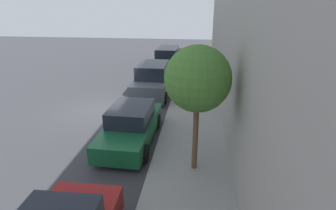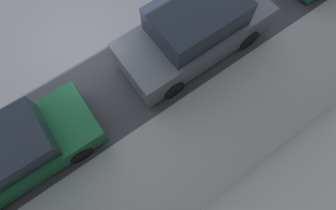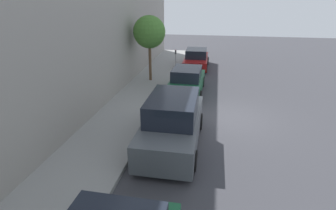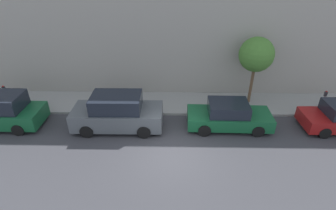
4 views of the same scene
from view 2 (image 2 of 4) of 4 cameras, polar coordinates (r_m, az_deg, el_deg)
ground_plane at (r=9.36m, az=-18.39°, el=12.04°), size 60.00×60.00×0.00m
sidewalk at (r=7.42m, az=-0.28°, el=-13.46°), size 2.77×32.00×0.15m
parked_sedan_second at (r=7.89m, az=-30.76°, el=-9.26°), size 1.92×4.53×1.54m
parked_suv_third at (r=8.13m, az=5.93°, el=15.71°), size 2.08×4.81×1.98m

